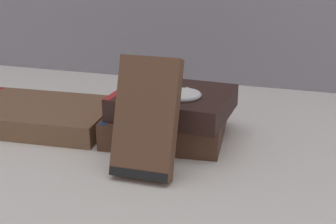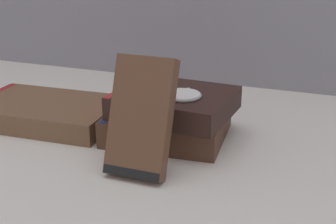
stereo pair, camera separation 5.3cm
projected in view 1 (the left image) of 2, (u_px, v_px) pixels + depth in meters
name	position (u px, v px, depth m)	size (l,w,h in m)	color
ground_plane	(162.00, 141.00, 0.76)	(3.00, 3.00, 0.00)	silver
book_flat_bottom	(165.00, 124.00, 0.77)	(0.20, 0.18, 0.04)	#4C2D1E
book_flat_top	(171.00, 102.00, 0.75)	(0.19, 0.16, 0.04)	#331E19
book_side_left	(37.00, 115.00, 0.82)	(0.26, 0.17, 0.04)	brown
book_leaning_front	(146.00, 121.00, 0.63)	(0.08, 0.08, 0.16)	brown
pocket_watch	(182.00, 95.00, 0.72)	(0.06, 0.06, 0.01)	white
reading_glasses	(159.00, 103.00, 0.93)	(0.10, 0.05, 0.00)	#ADADB2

